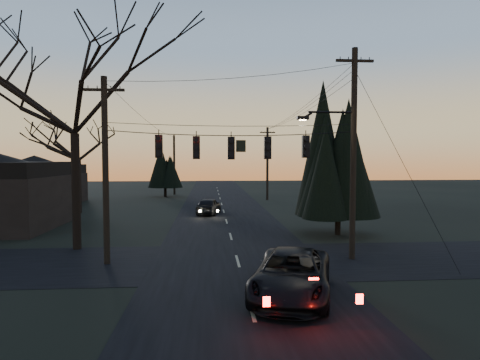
{
  "coord_description": "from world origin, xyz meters",
  "views": [
    {
      "loc": [
        -1.33,
        -8.53,
        4.8
      ],
      "look_at": [
        0.03,
        8.92,
        3.89
      ],
      "focal_mm": 30.0,
      "sensor_mm": 36.0,
      "label": 1
    }
  ],
  "objects": [
    {
      "name": "house_left_far",
      "position": [
        -20.0,
        36.0,
        2.6
      ],
      "size": [
        9.0,
        7.0,
        5.2
      ],
      "color": "black",
      "rests_on": "ground"
    },
    {
      "name": "utility_pole_far_l",
      "position": [
        -6.0,
        46.0,
        0.0
      ],
      "size": [
        0.3,
        0.3,
        8.0
      ],
      "primitive_type": null,
      "color": "black",
      "rests_on": "ground"
    },
    {
      "name": "bare_tree_dist",
      "position": [
        -12.88,
        27.99,
        6.53
      ],
      "size": [
        6.61,
        6.61,
        9.36
      ],
      "color": "black",
      "rests_on": "ground"
    },
    {
      "name": "utility_pole_right",
      "position": [
        5.5,
        10.0,
        0.0
      ],
      "size": [
        5.0,
        0.3,
        10.0
      ],
      "primitive_type": null,
      "color": "black",
      "rests_on": "ground"
    },
    {
      "name": "bare_tree_left",
      "position": [
        -8.36,
        13.22,
        8.61
      ],
      "size": [
        9.25,
        9.25,
        12.31
      ],
      "color": "black",
      "rests_on": "ground"
    },
    {
      "name": "evergreen_right",
      "position": [
        6.79,
        16.09,
        4.87
      ],
      "size": [
        4.48,
        4.48,
        8.55
      ],
      "color": "black",
      "rests_on": "ground"
    },
    {
      "name": "main_road",
      "position": [
        0.0,
        20.0,
        0.01
      ],
      "size": [
        8.0,
        120.0,
        0.02
      ],
      "primitive_type": "cube",
      "color": "black",
      "rests_on": "ground"
    },
    {
      "name": "utility_pole_left",
      "position": [
        -6.0,
        10.0,
        0.0
      ],
      "size": [
        1.8,
        0.3,
        8.5
      ],
      "primitive_type": null,
      "color": "black",
      "rests_on": "ground"
    },
    {
      "name": "cross_road",
      "position": [
        0.0,
        10.0,
        0.01
      ],
      "size": [
        60.0,
        7.0,
        0.02
      ],
      "primitive_type": "cube",
      "color": "black",
      "rests_on": "ground"
    },
    {
      "name": "span_signal_assembly",
      "position": [
        -0.24,
        10.0,
        5.35
      ],
      "size": [
        11.5,
        0.44,
        1.46
      ],
      "color": "black",
      "rests_on": "ground"
    },
    {
      "name": "utility_pole_far_r",
      "position": [
        5.5,
        38.0,
        0.0
      ],
      "size": [
        1.8,
        0.3,
        8.5
      ],
      "primitive_type": null,
      "color": "black",
      "rests_on": "ground"
    },
    {
      "name": "suv_near",
      "position": [
        1.55,
        5.08,
        0.77
      ],
      "size": [
        4.05,
        6.05,
        1.54
      ],
      "primitive_type": "imported",
      "rotation": [
        0.0,
        0.0,
        -0.29
      ],
      "color": "black",
      "rests_on": "ground"
    },
    {
      "name": "sedan_oncoming_a",
      "position": [
        -1.36,
        26.21,
        0.71
      ],
      "size": [
        2.46,
        4.42,
        1.42
      ],
      "primitive_type": "imported",
      "rotation": [
        0.0,
        0.0,
        2.95
      ],
      "color": "black",
      "rests_on": "ground"
    },
    {
      "name": "evergreen_dist",
      "position": [
        -6.89,
        42.92,
        3.81
      ],
      "size": [
        3.39,
        3.39,
        6.45
      ],
      "color": "black",
      "rests_on": "ground"
    }
  ]
}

